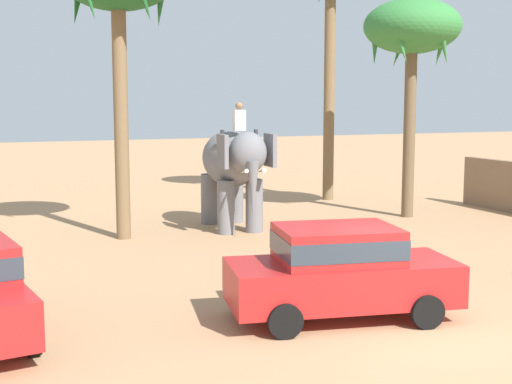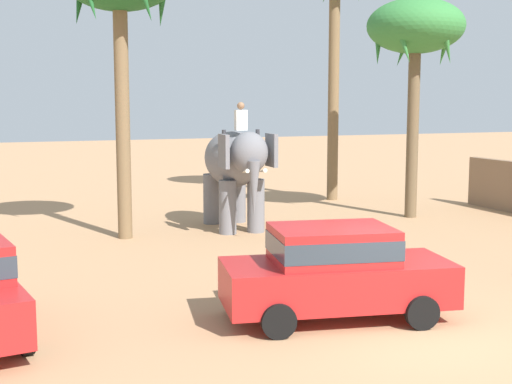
% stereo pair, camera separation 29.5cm
% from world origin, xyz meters
% --- Properties ---
extents(ground_plane, '(120.00, 120.00, 0.00)m').
position_xyz_m(ground_plane, '(0.00, 0.00, 0.00)').
color(ground_plane, tan).
extents(car_sedan_foreground, '(4.35, 2.45, 1.70)m').
position_xyz_m(car_sedan_foreground, '(-0.81, 1.20, 0.93)').
color(car_sedan_foreground, red).
rests_on(car_sedan_foreground, ground).
extents(elephant_with_mahout, '(1.78, 3.92, 3.88)m').
position_xyz_m(elephant_with_mahout, '(0.65, 10.37, 1.99)').
color(elephant_with_mahout, slate).
rests_on(elephant_with_mahout, ground).
extents(palm_tree_behind_elephant, '(3.20, 3.20, 7.25)m').
position_xyz_m(palm_tree_behind_elephant, '(6.93, 10.25, 6.17)').
color(palm_tree_behind_elephant, brown).
rests_on(palm_tree_behind_elephant, ground).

